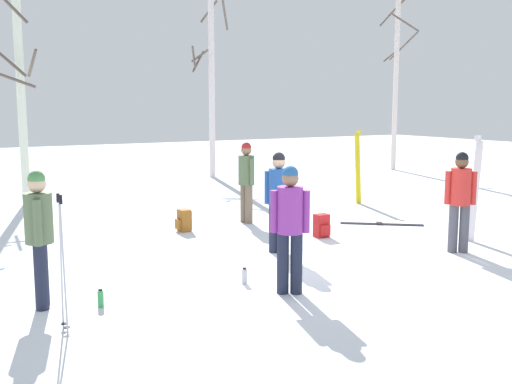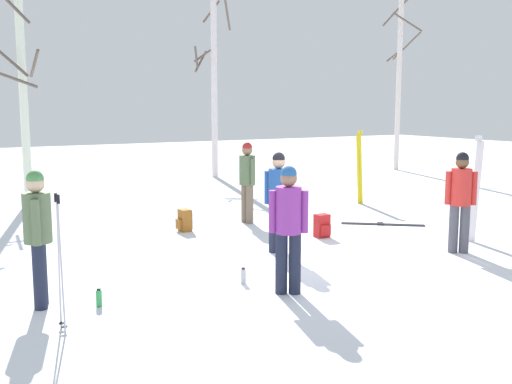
{
  "view_description": "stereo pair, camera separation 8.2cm",
  "coord_description": "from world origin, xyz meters",
  "views": [
    {
      "loc": [
        -5.26,
        -7.39,
        2.51
      ],
      "look_at": [
        -0.07,
        1.52,
        1.0
      ],
      "focal_mm": 42.33,
      "sensor_mm": 36.0,
      "label": 1
    },
    {
      "loc": [
        -5.19,
        -7.43,
        2.51
      ],
      "look_at": [
        -0.07,
        1.52,
        1.0
      ],
      "focal_mm": 42.33,
      "sensor_mm": 36.0,
      "label": 2
    }
  ],
  "objects": [
    {
      "name": "ground_plane",
      "position": [
        0.0,
        0.0,
        0.0
      ],
      "size": [
        60.0,
        60.0,
        0.0
      ],
      "primitive_type": "plane",
      "color": "white"
    },
    {
      "name": "person_0",
      "position": [
        0.92,
        3.63,
        0.98
      ],
      "size": [
        0.34,
        0.52,
        1.72
      ],
      "color": "#72604C",
      "rests_on": "ground_plane"
    },
    {
      "name": "person_1",
      "position": [
        -3.92,
        0.19,
        0.98
      ],
      "size": [
        0.34,
        0.51,
        1.72
      ],
      "color": "#1E2338",
      "rests_on": "ground_plane"
    },
    {
      "name": "person_2",
      "position": [
        2.77,
        -0.45,
        0.98
      ],
      "size": [
        0.44,
        0.35,
        1.72
      ],
      "color": "#4C4C56",
      "rests_on": "ground_plane"
    },
    {
      "name": "person_3",
      "position": [
        0.1,
        1.06,
        0.98
      ],
      "size": [
        0.34,
        0.45,
        1.72
      ],
      "color": "#1E2338",
      "rests_on": "ground_plane"
    },
    {
      "name": "person_4",
      "position": [
        -0.96,
        -0.89,
        0.98
      ],
      "size": [
        0.46,
        0.34,
        1.72
      ],
      "color": "#1E2338",
      "rests_on": "ground_plane"
    },
    {
      "name": "ski_pair_planted_0",
      "position": [
        4.59,
        4.4,
        0.92
      ],
      "size": [
        0.21,
        0.1,
        1.85
      ],
      "color": "yellow",
      "rests_on": "ground_plane"
    },
    {
      "name": "ski_pair_planted_1",
      "position": [
        3.66,
        -0.0,
        0.97
      ],
      "size": [
        0.16,
        0.15,
        1.95
      ],
      "color": "white",
      "rests_on": "ground_plane"
    },
    {
      "name": "ski_pair_lying_0",
      "position": [
        3.28,
        2.03,
        0.01
      ],
      "size": [
        1.44,
        1.21,
        0.05
      ],
      "color": "black",
      "rests_on": "ground_plane"
    },
    {
      "name": "ski_poles_0",
      "position": [
        -3.87,
        -0.78,
        0.82
      ],
      "size": [
        0.07,
        0.23,
        1.55
      ],
      "color": "#B2B2BC",
      "rests_on": "ground_plane"
    },
    {
      "name": "backpack_0",
      "position": [
        -0.58,
        3.49,
        0.21
      ],
      "size": [
        0.29,
        0.26,
        0.44
      ],
      "color": "#99591E",
      "rests_on": "ground_plane"
    },
    {
      "name": "backpack_1",
      "position": [
        1.47,
        1.69,
        0.21
      ],
      "size": [
        0.26,
        0.29,
        0.44
      ],
      "color": "red",
      "rests_on": "ground_plane"
    },
    {
      "name": "water_bottle_0",
      "position": [
        -1.26,
        -0.21,
        0.11
      ],
      "size": [
        0.08,
        0.08,
        0.23
      ],
      "color": "silver",
      "rests_on": "ground_plane"
    },
    {
      "name": "water_bottle_1",
      "position": [
        -3.29,
        -0.17,
        0.11
      ],
      "size": [
        0.07,
        0.07,
        0.24
      ],
      "color": "green",
      "rests_on": "ground_plane"
    },
    {
      "name": "birch_tree_2",
      "position": [
        -2.72,
        8.44,
        2.67
      ],
      "size": [
        1.06,
        1.06,
        5.29
      ],
      "color": "silver",
      "rests_on": "ground_plane"
    },
    {
      "name": "birch_tree_3",
      "position": [
        3.88,
        11.34,
        3.39
      ],
      "size": [
        1.5,
        1.49,
        6.49
      ],
      "color": "silver",
      "rests_on": "ground_plane"
    },
    {
      "name": "birch_tree_4",
      "position": [
        11.0,
        9.98,
        3.82
      ],
      "size": [
        1.52,
        1.53,
        7.29
      ],
      "color": "silver",
      "rests_on": "ground_plane"
    }
  ]
}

